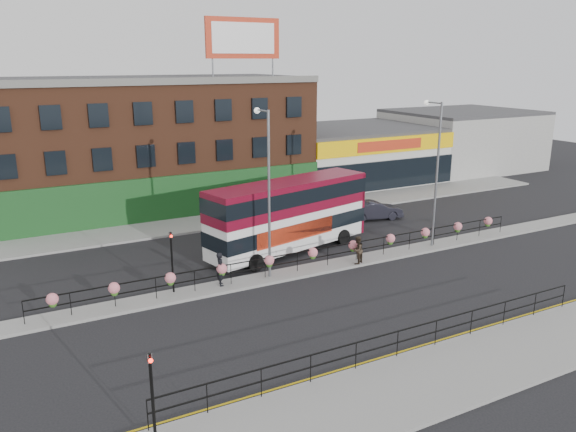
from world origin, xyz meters
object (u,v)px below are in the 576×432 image
car (374,210)px  pedestrian_b (357,250)px  pedestrian_a (221,269)px  double_decker_bus (289,209)px  lamp_column_west (267,180)px  lamp_column_east (435,162)px

car → pedestrian_b: pedestrian_b is taller
car → pedestrian_a: (-15.02, -6.99, 0.35)m
pedestrian_a → double_decker_bus: bearing=-48.3°
car → lamp_column_west: size_ratio=0.49×
lamp_column_west → lamp_column_east: size_ratio=1.00×
double_decker_bus → lamp_column_east: size_ratio=1.26×
pedestrian_a → lamp_column_east: 15.03m
lamp_column_west → lamp_column_east: (11.54, -0.04, 0.01)m
double_decker_bus → pedestrian_a: 7.05m
car → lamp_column_west: bearing=131.5°
lamp_column_west → lamp_column_east: 11.54m
pedestrian_a → pedestrian_b: 8.23m
lamp_column_east → double_decker_bus: bearing=158.3°
double_decker_bus → car: 9.99m
car → lamp_column_east: (-0.67, -6.90, 4.82)m
double_decker_bus → pedestrian_a: bearing=-149.8°
lamp_column_east → car: bearing=84.5°
car → pedestrian_a: 16.57m
lamp_column_west → car: bearing=29.3°
double_decker_bus → car: double_decker_bus is taller
double_decker_bus → lamp_column_west: lamp_column_west is taller
pedestrian_a → pedestrian_b: size_ratio=1.09×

